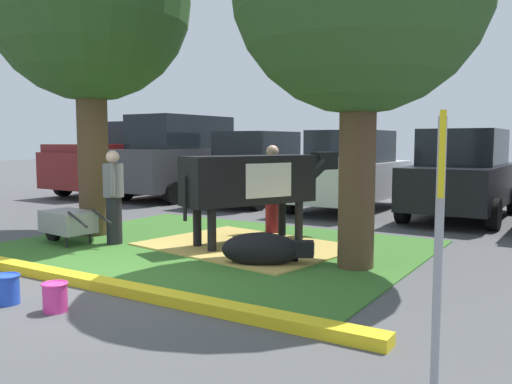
{
  "coord_description": "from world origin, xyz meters",
  "views": [
    {
      "loc": [
        5.07,
        -4.63,
        1.75
      ],
      "look_at": [
        0.37,
        2.94,
        0.9
      ],
      "focal_mm": 37.32,
      "sensor_mm": 36.0,
      "label": 1
    }
  ],
  "objects": [
    {
      "name": "ground_plane",
      "position": [
        0.0,
        0.0,
        0.0
      ],
      "size": [
        80.0,
        80.0,
        0.0
      ],
      "primitive_type": "plane",
      "color": "#4C4C4F"
    },
    {
      "name": "grass_island",
      "position": [
        -0.13,
        2.38,
        0.01
      ],
      "size": [
        6.57,
        5.15,
        0.02
      ],
      "primitive_type": "cube",
      "color": "#386B28",
      "rests_on": "ground"
    },
    {
      "name": "curb_yellow",
      "position": [
        -0.13,
        -0.35,
        0.06
      ],
      "size": [
        7.77,
        0.24,
        0.12
      ],
      "primitive_type": "cube",
      "color": "yellow",
      "rests_on": "ground"
    },
    {
      "name": "hay_bedding",
      "position": [
        0.37,
        2.64,
        0.03
      ],
      "size": [
        3.54,
        2.88,
        0.04
      ],
      "primitive_type": "cube",
      "rotation": [
        0.0,
        0.0,
        -0.16
      ],
      "color": "tan",
      "rests_on": "ground"
    },
    {
      "name": "shade_tree_left",
      "position": [
        -2.69,
        2.14,
        4.27
      ],
      "size": [
        3.68,
        3.68,
        6.16
      ],
      "color": "brown",
      "rests_on": "ground"
    },
    {
      "name": "cow_holstein",
      "position": [
        0.35,
        2.94,
        1.1
      ],
      "size": [
        1.68,
        2.97,
        1.56
      ],
      "color": "black",
      "rests_on": "ground"
    },
    {
      "name": "calf_lying",
      "position": [
        1.28,
        1.65,
        0.24
      ],
      "size": [
        1.3,
        0.93,
        0.48
      ],
      "color": "black",
      "rests_on": "ground"
    },
    {
      "name": "person_handler",
      "position": [
        -1.67,
        1.67,
        0.86
      ],
      "size": [
        0.39,
        0.42,
        1.6
      ],
      "color": "black",
      "rests_on": "ground"
    },
    {
      "name": "person_visitor_near",
      "position": [
        0.09,
        3.96,
        0.91
      ],
      "size": [
        0.5,
        0.34,
        1.68
      ],
      "color": "maroon",
      "rests_on": "ground"
    },
    {
      "name": "wheelbarrow",
      "position": [
        -2.35,
        1.25,
        0.39
      ],
      "size": [
        1.62,
        0.72,
        0.63
      ],
      "color": "gray",
      "rests_on": "ground"
    },
    {
      "name": "parking_sign",
      "position": [
        4.25,
        -0.94,
        1.38
      ],
      "size": [
        0.14,
        0.44,
        1.95
      ],
      "color": "#99999E",
      "rests_on": "ground"
    },
    {
      "name": "bucket_blue",
      "position": [
        -0.17,
        -1.29,
        0.17
      ],
      "size": [
        0.29,
        0.29,
        0.32
      ],
      "color": "blue",
      "rests_on": "ground"
    },
    {
      "name": "bucket_pink",
      "position": [
        0.49,
        -1.18,
        0.16
      ],
      "size": [
        0.27,
        0.27,
        0.3
      ],
      "color": "#EA3893",
      "rests_on": "ground"
    },
    {
      "name": "pickup_truck_black",
      "position": [
        -8.04,
        8.29,
        1.11
      ],
      "size": [
        2.28,
        5.43,
        2.42
      ],
      "color": "maroon",
      "rests_on": "ground"
    },
    {
      "name": "suv_dark_grey",
      "position": [
        -5.53,
        8.1,
        1.27
      ],
      "size": [
        2.17,
        4.63,
        2.52
      ],
      "color": "#3D3D42",
      "rests_on": "ground"
    },
    {
      "name": "sedan_red",
      "position": [
        -2.83,
        8.16,
        0.98
      ],
      "size": [
        2.07,
        4.43,
        2.02
      ],
      "color": "black",
      "rests_on": "ground"
    },
    {
      "name": "hatchback_white",
      "position": [
        0.01,
        8.08,
        0.98
      ],
      "size": [
        2.07,
        4.43,
        2.02
      ],
      "color": "silver",
      "rests_on": "ground"
    },
    {
      "name": "sedan_blue",
      "position": [
        2.71,
        8.05,
        0.98
      ],
      "size": [
        2.07,
        4.43,
        2.02
      ],
      "color": "black",
      "rests_on": "ground"
    }
  ]
}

